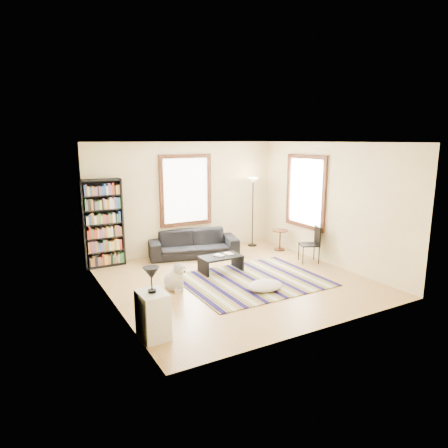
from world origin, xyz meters
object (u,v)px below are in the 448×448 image
side_table (280,240)px  white_cabinet (153,315)px  folding_chair (309,245)px  floor_cushion (265,286)px  dog (173,276)px  sofa (193,243)px  bookshelf (103,223)px  coffee_table (221,264)px  floor_lamp (253,212)px

side_table → white_cabinet: 5.36m
white_cabinet → folding_chair: bearing=18.5°
floor_cushion → dog: bearing=150.7°
side_table → folding_chair: (-0.05, -1.19, 0.16)m
sofa → bookshelf: bookshelf is taller
coffee_table → white_cabinet: bearing=-137.2°
floor_lamp → side_table: size_ratio=3.44×
bookshelf → dog: size_ratio=3.43×
floor_lamp → dog: (-3.13, -2.02, -0.64)m
sofa → folding_chair: 2.82m
bookshelf → floor_cushion: 3.96m
bookshelf → dog: bookshelf is taller
bookshelf → side_table: size_ratio=3.70×
floor_cushion → white_cabinet: bearing=-163.3°
floor_cushion → folding_chair: (1.93, 0.97, 0.34)m
side_table → folding_chair: size_ratio=0.63×
sofa → white_cabinet: size_ratio=3.12×
sofa → floor_cushion: (0.23, -2.79, -0.23)m
sofa → floor_lamp: floor_lamp is taller
floor_lamp → folding_chair: size_ratio=2.16×
folding_chair → white_cabinet: folding_chair is taller
floor_cushion → dog: size_ratio=1.23×
sofa → side_table: bearing=-1.7°
folding_chair → white_cabinet: size_ratio=1.23×
coffee_table → dog: size_ratio=1.54×
folding_chair → dog: size_ratio=1.48×
floor_lamp → bookshelf: bearing=177.5°
side_table → dog: 3.75m
bookshelf → coffee_table: size_ratio=2.22×
sofa → white_cabinet: (-2.29, -3.54, 0.03)m
floor_lamp → dog: size_ratio=3.19×
bookshelf → coffee_table: bearing=-38.4°
folding_chair → dog: folding_chair is taller
white_cabinet → dog: bearing=56.2°
side_table → bookshelf: bearing=168.3°
bookshelf → white_cabinet: bearing=-92.6°
floor_cushion → sofa: bearing=94.7°
floor_lamp → coffee_table: bearing=-140.2°
bookshelf → floor_lamp: size_ratio=1.08×
folding_chair → white_cabinet: bearing=-135.1°
floor_cushion → floor_lamp: (1.60, 2.89, 0.84)m
coffee_table → floor_cushion: coffee_table is taller
floor_lamp → white_cabinet: 5.52m
floor_cushion → folding_chair: 2.19m
bookshelf → coffee_table: (2.12, -1.68, -0.82)m
coffee_table → floor_lamp: floor_lamp is taller
coffee_table → floor_cushion: size_ratio=1.26×
coffee_table → floor_lamp: 2.48m
folding_chair → floor_cushion: bearing=-129.6°
sofa → coffee_table: bearing=-75.6°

